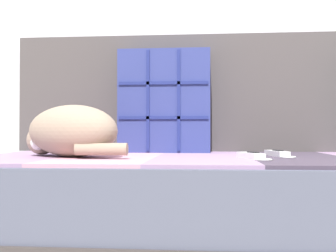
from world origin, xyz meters
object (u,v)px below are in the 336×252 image
at_px(couch, 248,208).
at_px(sleeping_cat, 69,132).
at_px(game_remote_near, 251,156).
at_px(throw_pillow_quilted, 165,102).
at_px(game_remote_far, 278,154).

distance_m(couch, sleeping_cat, 0.65).
bearing_deg(game_remote_near, couch, 88.34).
distance_m(throw_pillow_quilted, sleeping_cat, 0.46).
distance_m(sleeping_cat, game_remote_near, 0.59).
bearing_deg(game_remote_far, couch, 171.91).
bearing_deg(couch, sleeping_cat, -169.34).
relative_size(couch, game_remote_far, 9.39).
distance_m(sleeping_cat, game_remote_far, 0.69).
distance_m(couch, game_remote_near, 0.24).
bearing_deg(couch, throw_pillow_quilted, 142.10).
xyz_separation_m(throw_pillow_quilted, sleeping_cat, (-0.28, -0.35, -0.12)).
bearing_deg(sleeping_cat, throw_pillow_quilted, 51.14).
relative_size(sleeping_cat, game_remote_far, 1.96).
height_order(throw_pillow_quilted, game_remote_far, throw_pillow_quilted).
xyz_separation_m(couch, game_remote_near, (-0.00, -0.16, 0.18)).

